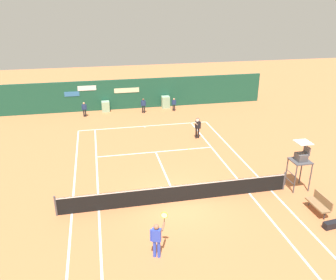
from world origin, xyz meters
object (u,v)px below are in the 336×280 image
(player_near_side, at_px, (157,237))
(ball_kid_left_post, at_px, (143,105))
(ball_kid_right_post, at_px, (84,108))
(ball_kid_centre_post, at_px, (174,104))
(tennis_ball_near_service_line, at_px, (189,149))
(player_bench, at_px, (320,203))
(player_on_baseline, at_px, (198,126))
(umpire_chair, at_px, (301,159))
(equipment_bag, at_px, (334,224))

(player_near_side, height_order, ball_kid_left_post, player_near_side)
(ball_kid_right_post, relative_size, ball_kid_centre_post, 1.07)
(tennis_ball_near_service_line, bearing_deg, ball_kid_left_post, 101.92)
(ball_kid_centre_post, relative_size, tennis_ball_near_service_line, 18.15)
(player_bench, relative_size, player_near_side, 0.78)
(player_near_side, bearing_deg, tennis_ball_near_service_line, 89.24)
(player_on_baseline, bearing_deg, player_bench, 102.94)
(player_on_baseline, bearing_deg, umpire_chair, 108.49)
(ball_kid_right_post, bearing_deg, player_on_baseline, 138.32)
(equipment_bag, height_order, player_on_baseline, player_on_baseline)
(umpire_chair, bearing_deg, player_on_baseline, 21.75)
(player_bench, xyz_separation_m, player_on_baseline, (-3.07, 10.58, 0.44))
(player_on_baseline, xyz_separation_m, ball_kid_right_post, (-8.33, 7.05, -0.18))
(ball_kid_centre_post, bearing_deg, player_near_side, 81.33)
(player_bench, distance_m, equipment_bag, 1.30)
(equipment_bag, xyz_separation_m, tennis_ball_near_service_line, (-4.18, 9.96, -0.13))
(ball_kid_left_post, distance_m, ball_kid_right_post, 5.27)
(equipment_bag, height_order, ball_kid_right_post, ball_kid_right_post)
(equipment_bag, height_order, ball_kid_centre_post, ball_kid_centre_post)
(player_on_baseline, relative_size, ball_kid_centre_post, 1.46)
(equipment_bag, relative_size, player_near_side, 0.55)
(ball_kid_centre_post, bearing_deg, player_bench, 106.67)
(player_near_side, xyz_separation_m, ball_kid_left_post, (2.21, 19.12, -0.15))
(player_bench, bearing_deg, player_near_side, 100.10)
(player_near_side, bearing_deg, equipment_bag, 22.70)
(ball_kid_left_post, relative_size, ball_kid_right_post, 1.04)
(player_near_side, bearing_deg, ball_kid_left_post, 104.53)
(equipment_bag, bearing_deg, player_on_baseline, 104.29)
(player_bench, xyz_separation_m, ball_kid_centre_post, (-3.27, 17.64, 0.20))
(ball_kid_right_post, bearing_deg, umpire_chair, 125.78)
(ball_kid_right_post, distance_m, ball_kid_centre_post, 8.13)
(player_bench, height_order, ball_kid_centre_post, ball_kid_centre_post)
(umpire_chair, height_order, ball_kid_left_post, umpire_chair)
(player_bench, distance_m, ball_kid_left_post, 18.67)
(umpire_chair, bearing_deg, tennis_ball_near_service_line, 34.98)
(equipment_bag, xyz_separation_m, ball_kid_left_post, (-6.07, 18.89, 0.63))
(umpire_chair, relative_size, player_on_baseline, 1.54)
(player_on_baseline, relative_size, ball_kid_left_post, 1.31)
(ball_kid_centre_post, bearing_deg, player_on_baseline, 97.75)
(umpire_chair, height_order, ball_kid_right_post, umpire_chair)
(player_bench, relative_size, ball_kid_right_post, 1.07)
(ball_kid_centre_post, bearing_deg, ball_kid_left_post, 6.17)
(player_on_baseline, height_order, ball_kid_right_post, player_on_baseline)
(ball_kid_left_post, xyz_separation_m, ball_kid_centre_post, (2.86, 0.00, -0.08))
(umpire_chair, xyz_separation_m, equipment_bag, (-0.28, -3.59, -1.64))
(ball_kid_right_post, height_order, tennis_ball_near_service_line, ball_kid_right_post)
(umpire_chair, xyz_separation_m, ball_kid_right_post, (-11.62, 15.30, -1.04))
(player_bench, bearing_deg, player_on_baseline, 16.19)
(player_on_baseline, xyz_separation_m, ball_kid_centre_post, (-0.19, 7.05, -0.24))
(ball_kid_right_post, bearing_deg, equipment_bag, 119.56)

